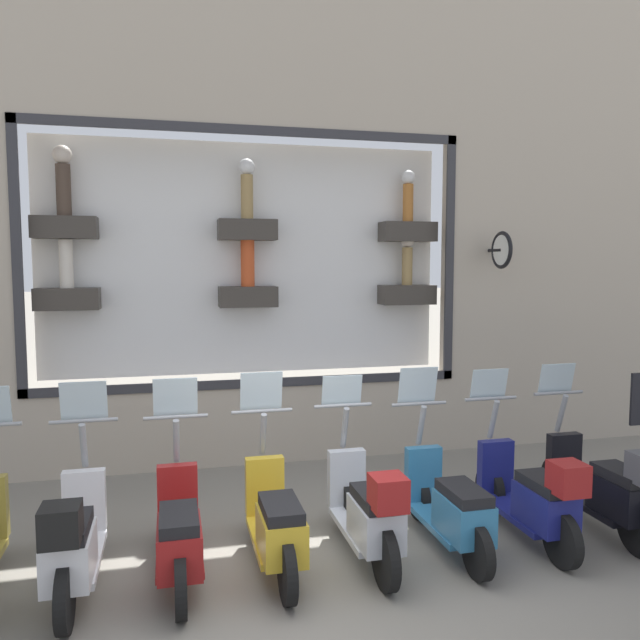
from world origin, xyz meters
The scene contains 9 objects.
ground_plane centered at (0.00, 0.00, 0.00)m, with size 120.00×120.00×0.00m, color gray.
building_facade centered at (3.60, 0.00, 5.14)m, with size 1.18×36.00×10.07m.
scooter_black_0 centered at (0.39, -3.16, 0.49)m, with size 1.81×0.61×1.61m.
scooter_navy_1 centered at (0.39, -2.32, 0.47)m, with size 1.80×0.61×1.58m.
scooter_teal_2 centered at (0.45, -1.49, 0.43)m, with size 1.80×0.60×1.63m.
scooter_silver_3 centered at (0.39, -0.65, 0.48)m, with size 1.81×0.60×1.58m.
scooter_yellow_4 centered at (0.45, 0.18, 0.44)m, with size 1.80×0.61×1.65m.
scooter_red_5 centered at (0.45, 1.02, 0.43)m, with size 1.80×0.60×1.63m.
scooter_white_6 centered at (0.39, 1.85, 0.48)m, with size 1.80×0.61×1.63m.
Camera 1 is at (-4.81, 1.05, 2.72)m, focal length 35.00 mm.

